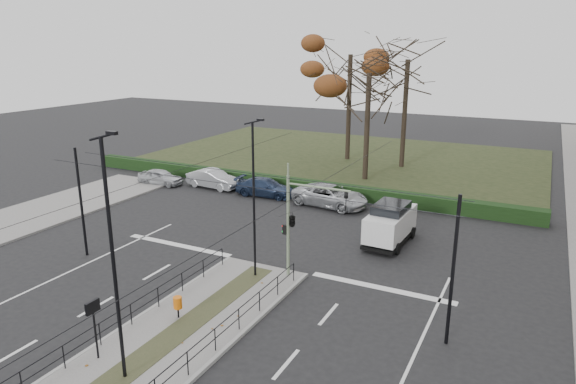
% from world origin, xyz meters
% --- Properties ---
extents(ground, '(140.00, 140.00, 0.00)m').
position_xyz_m(ground, '(0.00, 0.00, 0.00)').
color(ground, black).
rests_on(ground, ground).
extents(median_island, '(4.40, 15.00, 0.14)m').
position_xyz_m(median_island, '(0.00, -2.50, 0.07)').
color(median_island, '#605E5C').
rests_on(median_island, ground).
extents(park, '(38.00, 26.00, 0.10)m').
position_xyz_m(park, '(-6.00, 32.00, 0.05)').
color(park, black).
rests_on(park, ground).
extents(hedge, '(38.00, 1.00, 1.00)m').
position_xyz_m(hedge, '(-6.00, 18.60, 0.50)').
color(hedge, black).
rests_on(hedge, ground).
extents(median_railing, '(4.14, 13.24, 0.92)m').
position_xyz_m(median_railing, '(0.00, -2.60, 0.98)').
color(median_railing, black).
rests_on(median_railing, median_island).
extents(catenary, '(20.00, 34.00, 6.00)m').
position_xyz_m(catenary, '(0.00, 1.62, 3.42)').
color(catenary, black).
rests_on(catenary, ground).
extents(traffic_light, '(3.44, 1.98, 5.07)m').
position_xyz_m(traffic_light, '(1.80, 4.50, 3.09)').
color(traffic_light, gray).
rests_on(traffic_light, median_island).
extents(litter_bin, '(0.36, 0.36, 0.93)m').
position_xyz_m(litter_bin, '(-0.71, -1.30, 0.81)').
color(litter_bin, black).
rests_on(litter_bin, median_island).
extents(info_panel, '(0.13, 0.60, 2.28)m').
position_xyz_m(info_panel, '(-1.51, -4.91, 1.93)').
color(info_panel, black).
rests_on(info_panel, median_island).
extents(streetlamp_median_near, '(0.71, 0.15, 8.51)m').
position_xyz_m(streetlamp_median_near, '(0.18, -5.30, 4.47)').
color(streetlamp_median_near, black).
rests_on(streetlamp_median_near, median_island).
extents(streetlamp_median_far, '(0.65, 0.13, 7.77)m').
position_xyz_m(streetlamp_median_far, '(0.12, 3.67, 4.09)').
color(streetlamp_median_far, black).
rests_on(streetlamp_median_far, median_island).
extents(parked_car_first, '(3.92, 1.85, 1.30)m').
position_xyz_m(parked_car_first, '(-15.76, 15.41, 0.65)').
color(parked_car_first, '#B2B5BA').
rests_on(parked_car_first, ground).
extents(parked_car_second, '(4.58, 1.88, 1.48)m').
position_xyz_m(parked_car_second, '(-11.31, 16.54, 0.74)').
color(parked_car_second, '#B2B5BA').
rests_on(parked_car_second, ground).
extents(parked_car_third, '(4.77, 2.19, 1.35)m').
position_xyz_m(parked_car_third, '(-6.44, 16.44, 0.68)').
color(parked_car_third, '#1E2B46').
rests_on(parked_car_third, ground).
extents(parked_car_fourth, '(5.73, 3.15, 1.52)m').
position_xyz_m(parked_car_fourth, '(-1.07, 16.26, 0.76)').
color(parked_car_fourth, '#B2B5BA').
rests_on(parked_car_fourth, ground).
extents(white_van, '(2.22, 4.55, 2.40)m').
position_xyz_m(white_van, '(4.71, 11.20, 1.25)').
color(white_van, silver).
rests_on(white_van, ground).
extents(rust_tree, '(9.58, 9.58, 13.31)m').
position_xyz_m(rust_tree, '(-5.35, 31.26, 10.21)').
color(rust_tree, black).
rests_on(rust_tree, park).
extents(bare_tree_center, '(8.09, 8.09, 12.95)m').
position_xyz_m(bare_tree_center, '(0.37, 30.38, 9.14)').
color(bare_tree_center, black).
rests_on(bare_tree_center, park).
extents(bare_tree_near, '(6.23, 6.23, 11.70)m').
position_xyz_m(bare_tree_near, '(-1.22, 24.46, 8.25)').
color(bare_tree_near, black).
rests_on(bare_tree_near, park).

